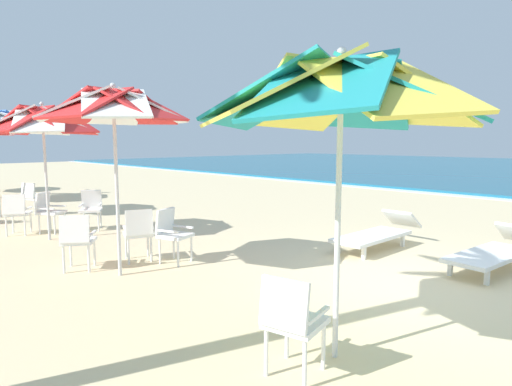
# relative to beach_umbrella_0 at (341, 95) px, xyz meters

# --- Properties ---
(ground_plane) EXTENTS (80.00, 80.00, 0.00)m
(ground_plane) POSITION_rel_beach_umbrella_0_xyz_m (-0.37, 2.15, -2.32)
(ground_plane) COLOR beige
(beach_umbrella_0) EXTENTS (2.44, 2.44, 2.71)m
(beach_umbrella_0) POSITION_rel_beach_umbrella_0_xyz_m (0.00, 0.00, 0.00)
(beach_umbrella_0) COLOR silver
(beach_umbrella_0) RESTS_ON ground
(plastic_chair_0) EXTENTS (0.53, 0.55, 0.87)m
(plastic_chair_0) POSITION_rel_beach_umbrella_0_xyz_m (-0.06, -0.53, -1.82)
(plastic_chair_0) COLOR white
(plastic_chair_0) RESTS_ON ground
(beach_umbrella_1) EXTENTS (2.11, 2.11, 2.73)m
(beach_umbrella_1) POSITION_rel_beach_umbrella_0_xyz_m (-3.55, -0.32, 0.07)
(beach_umbrella_1) COLOR silver
(beach_umbrella_1) RESTS_ON ground
(plastic_chair_1) EXTENTS (0.59, 0.56, 0.87)m
(plastic_chair_1) POSITION_rel_beach_umbrella_0_xyz_m (-3.61, 0.61, -1.82)
(plastic_chair_1) COLOR white
(plastic_chair_1) RESTS_ON ground
(plastic_chair_2) EXTENTS (0.63, 0.62, 0.87)m
(plastic_chair_2) POSITION_rel_beach_umbrella_0_xyz_m (-4.18, -0.66, -1.82)
(plastic_chair_2) COLOR white
(plastic_chair_2) RESTS_ON ground
(plastic_chair_3) EXTENTS (0.59, 0.57, 0.87)m
(plastic_chair_3) POSITION_rel_beach_umbrella_0_xyz_m (-4.01, 0.24, -1.82)
(plastic_chair_3) COLOR white
(plastic_chair_3) RESTS_ON ground
(beach_umbrella_2) EXTENTS (2.19, 2.19, 2.68)m
(beach_umbrella_2) POSITION_rel_beach_umbrella_0_xyz_m (-6.62, -0.29, -0.02)
(beach_umbrella_2) COLOR silver
(beach_umbrella_2) RESTS_ON ground
(plastic_chair_4) EXTENTS (0.62, 0.61, 0.87)m
(plastic_chair_4) POSITION_rel_beach_umbrella_0_xyz_m (-7.04, 0.73, -1.82)
(plastic_chair_4) COLOR white
(plastic_chair_4) RESTS_ON ground
(plastic_chair_5) EXTENTS (0.63, 0.62, 0.87)m
(plastic_chair_5) POSITION_rel_beach_umbrella_0_xyz_m (-7.51, -0.62, -1.82)
(plastic_chair_5) COLOR white
(plastic_chair_5) RESTS_ON ground
(plastic_chair_6) EXTENTS (0.63, 0.62, 0.87)m
(plastic_chair_6) POSITION_rel_beach_umbrella_0_xyz_m (-7.31, -0.06, -1.82)
(plastic_chair_6) COLOR white
(plastic_chair_6) RESTS_ON ground
(plastic_chair_8) EXTENTS (0.59, 0.61, 0.87)m
(plastic_chair_8) POSITION_rel_beach_umbrella_0_xyz_m (-9.90, 0.38, -1.82)
(plastic_chair_8) COLOR white
(plastic_chair_8) RESTS_ON ground
(sun_lounger_1) EXTENTS (0.85, 2.20, 0.62)m
(sun_lounger_1) POSITION_rel_beach_umbrella_0_xyz_m (0.11, 3.94, -2.04)
(sun_lounger_1) COLOR white
(sun_lounger_1) RESTS_ON ground
(sun_lounger_2) EXTENTS (0.66, 2.15, 0.62)m
(sun_lounger_2) POSITION_rel_beach_umbrella_0_xyz_m (-1.80, 3.81, -2.04)
(sun_lounger_2) COLOR white
(sun_lounger_2) RESTS_ON ground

